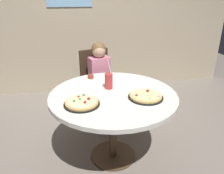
{
  "coord_description": "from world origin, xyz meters",
  "views": [
    {
      "loc": [
        -0.43,
        -1.92,
        1.66
      ],
      "look_at": [
        0.0,
        0.05,
        0.8
      ],
      "focal_mm": 35.89,
      "sensor_mm": 36.0,
      "label": 1
    }
  ],
  "objects_px": {
    "chair_wooden": "(97,81)",
    "sauce_bowl": "(91,77)",
    "diner_child": "(102,89)",
    "pizza_cheese": "(82,103)",
    "dining_table": "(113,102)",
    "pizza_veggie": "(146,96)",
    "plate_small": "(85,88)",
    "soda_cup": "(109,81)"
  },
  "relations": [
    {
      "from": "chair_wooden",
      "to": "sauce_bowl",
      "type": "height_order",
      "value": "chair_wooden"
    },
    {
      "from": "diner_child",
      "to": "pizza_cheese",
      "type": "xyz_separation_m",
      "value": [
        -0.33,
        -0.91,
        0.28
      ]
    },
    {
      "from": "dining_table",
      "to": "pizza_veggie",
      "type": "xyz_separation_m",
      "value": [
        0.28,
        -0.15,
        0.11
      ]
    },
    {
      "from": "plate_small",
      "to": "diner_child",
      "type": "bearing_deg",
      "value": 64.47
    },
    {
      "from": "dining_table",
      "to": "soda_cup",
      "type": "relative_size",
      "value": 4.04
    },
    {
      "from": "plate_small",
      "to": "pizza_cheese",
      "type": "bearing_deg",
      "value": -100.47
    },
    {
      "from": "sauce_bowl",
      "to": "soda_cup",
      "type": "bearing_deg",
      "value": -66.38
    },
    {
      "from": "sauce_bowl",
      "to": "diner_child",
      "type": "bearing_deg",
      "value": 58.66
    },
    {
      "from": "sauce_bowl",
      "to": "plate_small",
      "type": "relative_size",
      "value": 0.39
    },
    {
      "from": "diner_child",
      "to": "soda_cup",
      "type": "bearing_deg",
      "value": -92.95
    },
    {
      "from": "pizza_veggie",
      "to": "diner_child",
      "type": "bearing_deg",
      "value": 105.99
    },
    {
      "from": "diner_child",
      "to": "pizza_veggie",
      "type": "distance_m",
      "value": 0.98
    },
    {
      "from": "chair_wooden",
      "to": "pizza_cheese",
      "type": "height_order",
      "value": "chair_wooden"
    },
    {
      "from": "pizza_veggie",
      "to": "soda_cup",
      "type": "bearing_deg",
      "value": 135.05
    },
    {
      "from": "dining_table",
      "to": "soda_cup",
      "type": "xyz_separation_m",
      "value": [
        -0.01,
        0.14,
        0.18
      ]
    },
    {
      "from": "chair_wooden",
      "to": "pizza_cheese",
      "type": "xyz_separation_m",
      "value": [
        -0.3,
        -1.09,
        0.24
      ]
    },
    {
      "from": "dining_table",
      "to": "diner_child",
      "type": "relative_size",
      "value": 1.14
    },
    {
      "from": "diner_child",
      "to": "plate_small",
      "type": "bearing_deg",
      "value": -115.53
    },
    {
      "from": "soda_cup",
      "to": "dining_table",
      "type": "bearing_deg",
      "value": -83.99
    },
    {
      "from": "pizza_cheese",
      "to": "sauce_bowl",
      "type": "xyz_separation_m",
      "value": [
        0.16,
        0.63,
        0.0
      ]
    },
    {
      "from": "chair_wooden",
      "to": "pizza_veggie",
      "type": "height_order",
      "value": "chair_wooden"
    },
    {
      "from": "sauce_bowl",
      "to": "pizza_cheese",
      "type": "bearing_deg",
      "value": -104.26
    },
    {
      "from": "pizza_cheese",
      "to": "sauce_bowl",
      "type": "distance_m",
      "value": 0.65
    },
    {
      "from": "dining_table",
      "to": "sauce_bowl",
      "type": "xyz_separation_m",
      "value": [
        -0.16,
        0.46,
        0.12
      ]
    },
    {
      "from": "pizza_veggie",
      "to": "pizza_cheese",
      "type": "bearing_deg",
      "value": -179.13
    },
    {
      "from": "sauce_bowl",
      "to": "plate_small",
      "type": "height_order",
      "value": "sauce_bowl"
    },
    {
      "from": "pizza_veggie",
      "to": "pizza_cheese",
      "type": "xyz_separation_m",
      "value": [
        -0.59,
        -0.01,
        0.0
      ]
    },
    {
      "from": "diner_child",
      "to": "soda_cup",
      "type": "relative_size",
      "value": 3.53
    },
    {
      "from": "chair_wooden",
      "to": "plate_small",
      "type": "xyz_separation_m",
      "value": [
        -0.23,
        -0.74,
        0.22
      ]
    },
    {
      "from": "diner_child",
      "to": "plate_small",
      "type": "distance_m",
      "value": 0.68
    },
    {
      "from": "diner_child",
      "to": "soda_cup",
      "type": "distance_m",
      "value": 0.71
    },
    {
      "from": "chair_wooden",
      "to": "plate_small",
      "type": "bearing_deg",
      "value": -107.3
    },
    {
      "from": "chair_wooden",
      "to": "soda_cup",
      "type": "xyz_separation_m",
      "value": [
        0.01,
        -0.79,
        0.3
      ]
    },
    {
      "from": "diner_child",
      "to": "chair_wooden",
      "type": "bearing_deg",
      "value": 102.06
    },
    {
      "from": "pizza_veggie",
      "to": "pizza_cheese",
      "type": "relative_size",
      "value": 1.03
    },
    {
      "from": "pizza_cheese",
      "to": "plate_small",
      "type": "relative_size",
      "value": 1.76
    },
    {
      "from": "dining_table",
      "to": "chair_wooden",
      "type": "xyz_separation_m",
      "value": [
        -0.02,
        0.93,
        -0.12
      ]
    },
    {
      "from": "dining_table",
      "to": "pizza_cheese",
      "type": "bearing_deg",
      "value": -152.9
    },
    {
      "from": "chair_wooden",
      "to": "diner_child",
      "type": "distance_m",
      "value": 0.19
    },
    {
      "from": "pizza_cheese",
      "to": "plate_small",
      "type": "bearing_deg",
      "value": 79.53
    },
    {
      "from": "plate_small",
      "to": "soda_cup",
      "type": "bearing_deg",
      "value": -11.94
    },
    {
      "from": "diner_child",
      "to": "dining_table",
      "type": "bearing_deg",
      "value": -91.32
    }
  ]
}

